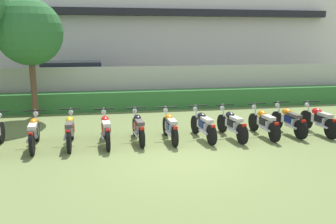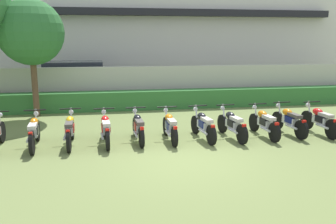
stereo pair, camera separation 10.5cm
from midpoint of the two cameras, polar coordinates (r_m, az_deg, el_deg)
ground at (r=8.76m, az=2.05°, el=-7.83°), size 60.00×60.00×0.00m
building at (r=22.28m, az=-5.83°, el=14.67°), size 25.38×6.50×8.14m
compound_wall at (r=15.60m, az=-3.62°, el=4.20°), size 24.11×0.30×1.76m
hedge_row at (r=14.98m, az=-3.29°, el=2.01°), size 19.29×0.70×0.79m
parked_car at (r=17.45m, az=-14.88°, el=4.82°), size 4.56×2.20×1.89m
tree_far_side at (r=14.19m, az=-21.80°, el=11.89°), size 2.44×2.44×4.40m
motorcycle_in_row_1 at (r=10.29m, az=-21.22°, el=-3.01°), size 0.60×1.96×0.97m
motorcycle_in_row_2 at (r=10.18m, az=-15.91°, el=-2.79°), size 0.60×1.94×0.97m
motorcycle_in_row_3 at (r=10.07m, az=-10.38°, el=-2.72°), size 0.60×1.84×0.96m
motorcycle_in_row_4 at (r=10.21m, az=-5.16°, el=-2.44°), size 0.60×1.78×0.94m
motorcycle_in_row_5 at (r=10.27m, az=0.03°, el=-2.31°), size 0.60×1.81×0.94m
motorcycle_in_row_6 at (r=10.47m, az=5.44°, el=-2.07°), size 0.60×1.85×0.95m
motorcycle_in_row_7 at (r=10.70m, az=10.05°, el=-1.89°), size 0.60×1.91×0.95m
motorcycle_in_row_8 at (r=11.10m, az=15.04°, el=-1.62°), size 0.60×1.88×0.95m
motorcycle_in_row_9 at (r=11.61m, az=18.77°, el=-1.25°), size 0.60×1.87×0.95m
motorcycle_in_row_10 at (r=11.95m, az=23.08°, el=-1.17°), size 0.60×1.89×0.97m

